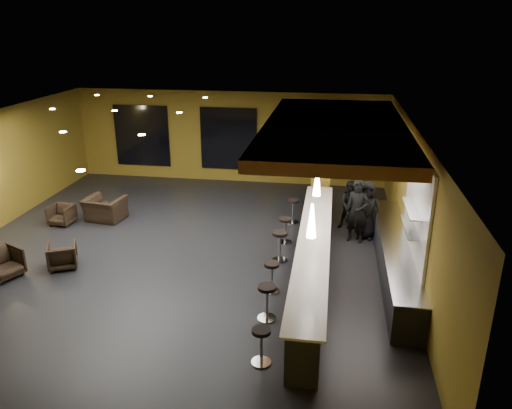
# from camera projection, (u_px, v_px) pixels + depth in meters

# --- Properties ---
(floor) EXTENTS (12.00, 13.00, 0.10)m
(floor) POSITION_uv_depth(u_px,v_px,m) (182.00, 252.00, 13.85)
(floor) COLOR black
(floor) RESTS_ON ground
(ceiling) EXTENTS (12.00, 13.00, 0.10)m
(ceiling) POSITION_uv_depth(u_px,v_px,m) (175.00, 124.00, 12.59)
(ceiling) COLOR black
(wall_back) EXTENTS (12.00, 0.10, 3.50)m
(wall_back) POSITION_uv_depth(u_px,v_px,m) (229.00, 137.00, 19.28)
(wall_back) COLOR olive
(wall_back) RESTS_ON floor
(wall_front) EXTENTS (12.00, 0.10, 3.50)m
(wall_front) POSITION_uv_depth(u_px,v_px,m) (43.00, 337.00, 7.16)
(wall_front) COLOR olive
(wall_front) RESTS_ON floor
(wall_right) EXTENTS (0.10, 13.00, 3.50)m
(wall_right) POSITION_uv_depth(u_px,v_px,m) (414.00, 203.00, 12.34)
(wall_right) COLOR olive
(wall_right) RESTS_ON floor
(wood_soffit) EXTENTS (3.60, 8.00, 0.28)m
(wood_soffit) POSITION_uv_depth(u_px,v_px,m) (335.00, 128.00, 13.00)
(wood_soffit) COLOR #A0602E
(wood_soffit) RESTS_ON ceiling
(window_left) EXTENTS (2.20, 0.06, 2.40)m
(window_left) POSITION_uv_depth(u_px,v_px,m) (142.00, 136.00, 19.71)
(window_left) COLOR black
(window_left) RESTS_ON wall_back
(window_center) EXTENTS (2.20, 0.06, 2.40)m
(window_center) POSITION_uv_depth(u_px,v_px,m) (229.00, 139.00, 19.20)
(window_center) COLOR black
(window_center) RESTS_ON wall_back
(window_right) EXTENTS (2.20, 0.06, 2.40)m
(window_right) POSITION_uv_depth(u_px,v_px,m) (307.00, 142.00, 18.76)
(window_right) COLOR black
(window_right) RESTS_ON wall_back
(tile_backsplash) EXTENTS (0.06, 3.20, 2.40)m
(tile_backsplash) POSITION_uv_depth(u_px,v_px,m) (417.00, 208.00, 11.34)
(tile_backsplash) COLOR white
(tile_backsplash) RESTS_ON wall_right
(bar_counter) EXTENTS (0.60, 8.00, 1.00)m
(bar_counter) POSITION_uv_depth(u_px,v_px,m) (313.00, 260.00, 12.20)
(bar_counter) COLOR black
(bar_counter) RESTS_ON floor
(bar_top) EXTENTS (0.78, 8.10, 0.05)m
(bar_top) POSITION_uv_depth(u_px,v_px,m) (314.00, 240.00, 12.02)
(bar_top) COLOR white
(bar_top) RESTS_ON bar_counter
(prep_counter) EXTENTS (0.70, 6.00, 0.86)m
(prep_counter) POSITION_uv_depth(u_px,v_px,m) (395.00, 259.00, 12.40)
(prep_counter) COLOR black
(prep_counter) RESTS_ON floor
(prep_top) EXTENTS (0.72, 6.00, 0.03)m
(prep_top) POSITION_uv_depth(u_px,v_px,m) (396.00, 242.00, 12.24)
(prep_top) COLOR silver
(prep_top) RESTS_ON prep_counter
(wall_shelf_lower) EXTENTS (0.30, 1.50, 0.03)m
(wall_shelf_lower) POSITION_uv_depth(u_px,v_px,m) (410.00, 227.00, 11.32)
(wall_shelf_lower) COLOR silver
(wall_shelf_lower) RESTS_ON wall_right
(wall_shelf_upper) EXTENTS (0.30, 1.50, 0.03)m
(wall_shelf_upper) POSITION_uv_depth(u_px,v_px,m) (413.00, 209.00, 11.16)
(wall_shelf_upper) COLOR silver
(wall_shelf_upper) RESTS_ON wall_right
(column) EXTENTS (0.60, 0.60, 3.50)m
(column) POSITION_uv_depth(u_px,v_px,m) (322.00, 161.00, 16.02)
(column) COLOR olive
(column) RESTS_ON floor
(pendant_0) EXTENTS (0.20, 0.20, 0.70)m
(pendant_0) POSITION_uv_depth(u_px,v_px,m) (312.00, 221.00, 9.70)
(pendant_0) COLOR white
(pendant_0) RESTS_ON wood_soffit
(pendant_1) EXTENTS (0.20, 0.20, 0.70)m
(pendant_1) POSITION_uv_depth(u_px,v_px,m) (317.00, 182.00, 12.02)
(pendant_1) COLOR white
(pendant_1) RESTS_ON wood_soffit
(pendant_2) EXTENTS (0.20, 0.20, 0.70)m
(pendant_2) POSITION_uv_depth(u_px,v_px,m) (321.00, 155.00, 14.33)
(pendant_2) COLOR white
(pendant_2) RESTS_ON wood_soffit
(staff_a) EXTENTS (0.75, 0.58, 1.84)m
(staff_a) POSITION_uv_depth(u_px,v_px,m) (357.00, 211.00, 14.12)
(staff_a) COLOR black
(staff_a) RESTS_ON floor
(staff_b) EXTENTS (0.76, 0.60, 1.53)m
(staff_b) POSITION_uv_depth(u_px,v_px,m) (351.00, 205.00, 15.04)
(staff_b) COLOR black
(staff_b) RESTS_ON floor
(staff_c) EXTENTS (0.94, 0.71, 1.72)m
(staff_c) POSITION_uv_depth(u_px,v_px,m) (367.00, 210.00, 14.39)
(staff_c) COLOR black
(staff_c) RESTS_ON floor
(armchair_a) EXTENTS (1.06, 1.05, 0.73)m
(armchair_a) POSITION_uv_depth(u_px,v_px,m) (3.00, 264.00, 12.30)
(armchair_a) COLOR black
(armchair_a) RESTS_ON floor
(armchair_b) EXTENTS (0.95, 0.96, 0.66)m
(armchair_b) POSITION_uv_depth(u_px,v_px,m) (62.00, 255.00, 12.81)
(armchair_b) COLOR black
(armchair_b) RESTS_ON floor
(armchair_c) EXTENTS (0.72, 0.74, 0.63)m
(armchair_c) POSITION_uv_depth(u_px,v_px,m) (62.00, 215.00, 15.52)
(armchair_c) COLOR black
(armchair_c) RESTS_ON floor
(armchair_d) EXTENTS (1.28, 1.16, 0.75)m
(armchair_d) POSITION_uv_depth(u_px,v_px,m) (105.00, 209.00, 15.82)
(armchair_d) COLOR black
(armchair_d) RESTS_ON floor
(bar_stool_0) EXTENTS (0.37, 0.37, 0.74)m
(bar_stool_0) POSITION_uv_depth(u_px,v_px,m) (261.00, 341.00, 9.16)
(bar_stool_0) COLOR silver
(bar_stool_0) RESTS_ON floor
(bar_stool_1) EXTENTS (0.41, 0.41, 0.80)m
(bar_stool_1) POSITION_uv_depth(u_px,v_px,m) (267.00, 298.00, 10.51)
(bar_stool_1) COLOR silver
(bar_stool_1) RESTS_ON floor
(bar_stool_2) EXTENTS (0.38, 0.38, 0.75)m
(bar_stool_2) POSITION_uv_depth(u_px,v_px,m) (272.00, 273.00, 11.60)
(bar_stool_2) COLOR silver
(bar_stool_2) RESTS_ON floor
(bar_stool_3) EXTENTS (0.42, 0.42, 0.84)m
(bar_stool_3) POSITION_uv_depth(u_px,v_px,m) (280.00, 242.00, 13.06)
(bar_stool_3) COLOR silver
(bar_stool_3) RESTS_ON floor
(bar_stool_4) EXTENTS (0.38, 0.38, 0.76)m
(bar_stool_4) POSITION_uv_depth(u_px,v_px,m) (285.00, 227.00, 14.15)
(bar_stool_4) COLOR silver
(bar_stool_4) RESTS_ON floor
(bar_stool_5) EXTENTS (0.40, 0.40, 0.78)m
(bar_stool_5) POSITION_uv_depth(u_px,v_px,m) (293.00, 208.00, 15.56)
(bar_stool_5) COLOR silver
(bar_stool_5) RESTS_ON floor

